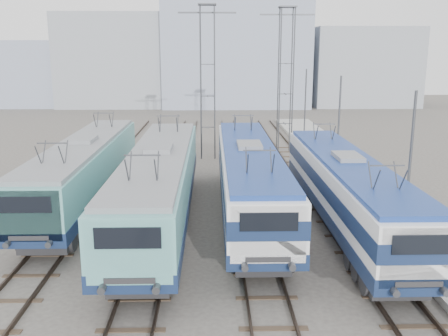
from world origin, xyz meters
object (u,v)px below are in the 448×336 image
(mast_rear, at_px, (305,109))
(locomotive_far_left, at_px, (84,168))
(locomotive_center_right, at_px, (249,174))
(mast_mid, at_px, (338,130))
(mast_front, at_px, (409,175))
(locomotive_far_right, at_px, (347,187))
(locomotive_center_left, at_px, (159,182))
(catenary_tower_west, at_px, (208,75))
(catenary_tower_east, at_px, (286,74))

(mast_rear, bearing_deg, locomotive_far_left, -131.95)
(locomotive_center_right, bearing_deg, mast_mid, 48.47)
(mast_front, bearing_deg, locomotive_far_left, 155.73)
(locomotive_far_right, relative_size, mast_front, 2.51)
(locomotive_center_right, distance_m, locomotive_far_right, 5.02)
(locomotive_center_left, relative_size, catenary_tower_west, 1.57)
(mast_mid, height_order, mast_rear, same)
(locomotive_center_right, xyz_separation_m, mast_mid, (6.35, 7.17, 1.16))
(locomotive_far_right, bearing_deg, locomotive_center_left, 174.59)
(locomotive_far_left, height_order, locomotive_center_right, locomotive_center_right)
(locomotive_center_right, bearing_deg, locomotive_far_right, -26.33)
(locomotive_center_left, bearing_deg, mast_rear, 62.16)
(catenary_tower_west, relative_size, mast_rear, 1.71)
(locomotive_far_right, bearing_deg, mast_front, -54.61)
(locomotive_center_right, distance_m, mast_front, 8.06)
(locomotive_far_left, distance_m, mast_rear, 23.00)
(locomotive_far_left, distance_m, locomotive_far_right, 14.17)
(catenary_tower_east, bearing_deg, mast_front, -84.55)
(catenary_tower_west, bearing_deg, catenary_tower_east, 17.10)
(locomotive_center_left, distance_m, mast_front, 11.45)
(catenary_tower_east, bearing_deg, locomotive_center_right, -103.90)
(catenary_tower_west, distance_m, mast_mid, 12.16)
(catenary_tower_east, xyz_separation_m, mast_front, (2.10, -22.00, -3.14))
(locomotive_far_left, bearing_deg, catenary_tower_east, 48.69)
(locomotive_center_right, bearing_deg, mast_front, -37.26)
(catenary_tower_east, relative_size, mast_front, 1.71)
(locomotive_far_right, xyz_separation_m, mast_mid, (1.85, 9.40, 1.25))
(locomotive_far_right, bearing_deg, catenary_tower_west, 111.21)
(locomotive_far_right, bearing_deg, catenary_tower_east, 90.74)
(locomotive_center_left, distance_m, catenary_tower_west, 17.24)
(mast_front, bearing_deg, locomotive_far_right, 125.39)
(locomotive_center_left, bearing_deg, locomotive_far_right, -5.41)
(locomotive_far_left, relative_size, mast_rear, 2.57)
(mast_mid, relative_size, mast_rear, 1.00)
(mast_rear, bearing_deg, locomotive_center_right, -108.33)
(locomotive_center_right, relative_size, locomotive_far_right, 1.04)
(locomotive_far_left, xyz_separation_m, locomotive_far_right, (13.50, -4.32, 0.00))
(mast_front, bearing_deg, locomotive_center_left, 162.33)
(locomotive_center_left, relative_size, locomotive_center_right, 1.03)
(catenary_tower_east, bearing_deg, mast_mid, -78.14)
(catenary_tower_east, bearing_deg, mast_rear, 43.60)
(locomotive_center_right, height_order, mast_front, mast_front)
(mast_front, bearing_deg, mast_rear, 90.00)
(locomotive_center_left, xyz_separation_m, mast_rear, (10.85, 20.54, 1.16))
(locomotive_center_left, xyz_separation_m, catenary_tower_west, (2.25, 16.54, 4.30))
(locomotive_far_right, distance_m, mast_rear, 21.51)
(locomotive_far_right, distance_m, mast_mid, 9.66)
(catenary_tower_west, relative_size, mast_front, 1.71)
(mast_rear, bearing_deg, locomotive_center_left, -117.84)
(locomotive_center_left, height_order, catenary_tower_east, catenary_tower_east)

